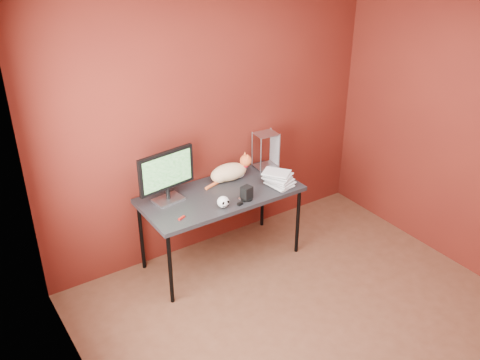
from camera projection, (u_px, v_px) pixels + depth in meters
room at (341, 179)px, 3.70m from camera, size 3.52×3.52×2.61m
desk at (221, 198)px, 4.99m from camera, size 1.50×0.70×0.75m
monitor at (167, 174)px, 4.71m from camera, size 0.56×0.21×0.48m
cat at (230, 172)px, 5.16m from camera, size 0.54×0.23×0.25m
skull_mug at (223, 202)px, 4.70m from camera, size 0.11×0.11×0.10m
speaker at (247, 194)px, 4.83m from camera, size 0.11×0.11×0.13m
book_stack at (275, 114)px, 4.71m from camera, size 0.29×0.31×1.48m
wire_rack at (266, 150)px, 5.37m from camera, size 0.23×0.19×0.37m
pocket_knife at (182, 218)px, 4.56m from camera, size 0.07×0.04×0.01m
black_gadget at (240, 204)px, 4.76m from camera, size 0.05×0.04×0.02m
washer at (241, 198)px, 4.87m from camera, size 0.04×0.04×0.00m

